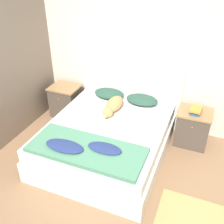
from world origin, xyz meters
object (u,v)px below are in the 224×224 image
(bed, at_px, (107,139))
(pillow_left, at_px, (109,94))
(nightstand_right, at_px, (193,127))
(dog, at_px, (113,106))
(pillow_right, at_px, (142,100))
(book_stack, at_px, (196,110))
(nightstand_left, at_px, (66,101))

(bed, height_order, pillow_left, pillow_left)
(nightstand_right, height_order, dog, dog)
(pillow_left, bearing_deg, pillow_right, 0.00)
(pillow_right, bearing_deg, bed, -110.40)
(pillow_right, height_order, book_stack, book_stack)
(pillow_left, bearing_deg, dog, -58.77)
(bed, bearing_deg, dog, 99.24)
(pillow_left, distance_m, pillow_right, 0.57)
(dog, bearing_deg, bed, -80.76)
(bed, bearing_deg, pillow_right, 69.60)
(nightstand_right, xyz_separation_m, book_stack, (-0.00, -0.04, 0.33))
(pillow_right, distance_m, dog, 0.51)
(nightstand_right, xyz_separation_m, pillow_right, (-0.85, 0.03, 0.30))
(bed, relative_size, nightstand_left, 3.43)
(bed, bearing_deg, book_stack, 31.75)
(nightstand_right, height_order, pillow_left, pillow_left)
(nightstand_right, height_order, book_stack, book_stack)
(nightstand_left, height_order, nightstand_right, same)
(nightstand_left, distance_m, book_stack, 2.29)
(dog, bearing_deg, pillow_right, 45.84)
(pillow_left, relative_size, dog, 0.77)
(pillow_left, bearing_deg, book_stack, -2.81)
(nightstand_right, distance_m, book_stack, 0.33)
(pillow_left, bearing_deg, nightstand_right, -1.34)
(bed, distance_m, pillow_right, 0.89)
(nightstand_left, distance_m, pillow_right, 1.45)
(pillow_left, xyz_separation_m, pillow_right, (0.57, 0.00, 0.00))
(bed, xyz_separation_m, dog, (-0.07, 0.41, 0.34))
(dog, distance_m, book_stack, 1.24)
(nightstand_left, relative_size, nightstand_right, 1.00)
(pillow_right, bearing_deg, nightstand_right, -2.24)
(nightstand_right, height_order, pillow_right, pillow_right)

